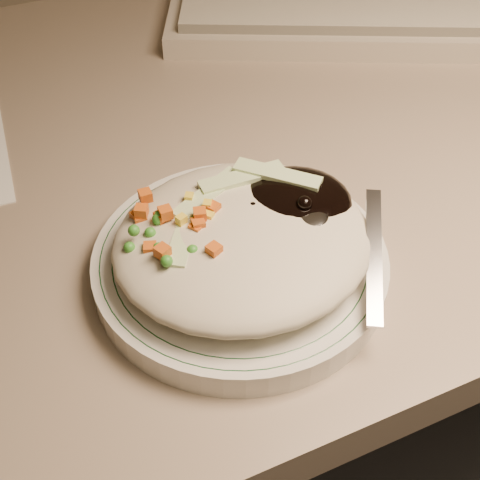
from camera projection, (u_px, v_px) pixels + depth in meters
name	position (u px, v px, depth m)	size (l,w,h in m)	color
desk	(234.00, 257.00, 0.81)	(1.40, 0.70, 0.74)	gray
plate	(240.00, 264.00, 0.51)	(0.22, 0.22, 0.02)	silver
plate_rim	(240.00, 255.00, 0.50)	(0.21, 0.21, 0.00)	#144723
meal	(246.00, 233.00, 0.49)	(0.21, 0.19, 0.05)	#B2AA90
keyboard	(383.00, 12.00, 0.80)	(0.54, 0.39, 0.04)	#B0A490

